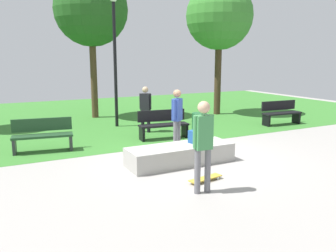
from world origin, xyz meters
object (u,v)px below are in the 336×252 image
(park_bench_near_lamppost, at_px, (43,134))
(pedestrian_with_backpack, at_px, (146,105))
(concrete_ledge, at_px, (180,154))
(tree_leaning_ash, at_px, (219,17))
(skateboard_by_ledge, at_px, (205,178))
(skater_watching, at_px, (177,115))
(trash_bin, at_px, (199,128))
(skater_performing_trick, at_px, (203,140))
(tree_tall_oak, at_px, (91,10))
(backpack_on_ledge, at_px, (195,137))
(lamp_post, at_px, (115,49))
(park_bench_far_left, at_px, (163,124))
(park_bench_far_right, at_px, (281,112))

(park_bench_near_lamppost, xyz_separation_m, pedestrian_with_backpack, (3.56, 1.02, 0.47))
(concrete_ledge, distance_m, tree_leaning_ash, 8.88)
(concrete_ledge, xyz_separation_m, skateboard_by_ledge, (-0.14, -1.34, -0.16))
(skater_watching, distance_m, trash_bin, 1.19)
(skater_performing_trick, relative_size, tree_tall_oak, 0.29)
(tree_tall_oak, height_order, pedestrian_with_backpack, tree_tall_oak)
(backpack_on_ledge, relative_size, park_bench_near_lamppost, 0.19)
(skateboard_by_ledge, distance_m, pedestrian_with_backpack, 5.25)
(trash_bin, bearing_deg, backpack_on_ledge, -125.58)
(concrete_ledge, relative_size, backpack_on_ledge, 8.30)
(skater_performing_trick, relative_size, lamp_post, 0.37)
(concrete_ledge, height_order, park_bench_near_lamppost, park_bench_near_lamppost)
(tree_tall_oak, bearing_deg, skater_performing_trick, -93.05)
(lamp_post, bearing_deg, park_bench_near_lamppost, -140.35)
(concrete_ledge, distance_m, tree_tall_oak, 8.70)
(backpack_on_ledge, distance_m, park_bench_far_left, 2.58)
(skater_watching, bearing_deg, trash_bin, 21.57)
(concrete_ledge, bearing_deg, tree_leaning_ash, 48.56)
(backpack_on_ledge, distance_m, skater_performing_trick, 2.20)
(skateboard_by_ledge, xyz_separation_m, trash_bin, (1.71, 2.99, 0.39))
(skater_watching, height_order, pedestrian_with_backpack, skater_watching)
(concrete_ledge, bearing_deg, skater_performing_trick, -106.23)
(concrete_ledge, height_order, pedestrian_with_backpack, pedestrian_with_backpack)
(backpack_on_ledge, distance_m, skateboard_by_ledge, 1.64)
(concrete_ledge, distance_m, skateboard_by_ledge, 1.36)
(park_bench_far_left, relative_size, park_bench_near_lamppost, 0.99)
(skater_watching, distance_m, park_bench_near_lamppost, 3.77)
(park_bench_far_left, bearing_deg, tree_leaning_ash, 36.72)
(skater_watching, bearing_deg, park_bench_far_right, 14.95)
(tree_leaning_ash, bearing_deg, tree_tall_oak, 162.36)
(park_bench_far_right, relative_size, tree_leaning_ash, 0.28)
(skater_performing_trick, height_order, trash_bin, skater_performing_trick)
(park_bench_near_lamppost, xyz_separation_m, tree_tall_oak, (2.81, 4.83, 4.03))
(park_bench_near_lamppost, bearing_deg, tree_leaning_ash, 21.43)
(tree_tall_oak, bearing_deg, skater_watching, -84.40)
(skater_performing_trick, height_order, tree_leaning_ash, tree_leaning_ash)
(pedestrian_with_backpack, bearing_deg, tree_tall_oak, 101.12)
(lamp_post, bearing_deg, skater_performing_trick, -95.53)
(backpack_on_ledge, bearing_deg, skateboard_by_ledge, 55.99)
(skater_performing_trick, bearing_deg, trash_bin, 58.82)
(tree_leaning_ash, xyz_separation_m, trash_bin, (-3.64, -4.26, -3.87))
(pedestrian_with_backpack, bearing_deg, skater_performing_trick, -102.58)
(lamp_post, bearing_deg, pedestrian_with_backpack, -68.79)
(skater_watching, height_order, skateboard_by_ledge, skater_watching)
(skater_performing_trick, xyz_separation_m, pedestrian_with_backpack, (1.25, 5.60, -0.10))
(backpack_on_ledge, height_order, pedestrian_with_backpack, pedestrian_with_backpack)
(tree_leaning_ash, bearing_deg, park_bench_near_lamppost, -158.57)
(park_bench_far_left, bearing_deg, park_bench_far_right, 0.66)
(skater_performing_trick, relative_size, skater_watching, 1.05)
(trash_bin, bearing_deg, concrete_ledge, -133.66)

